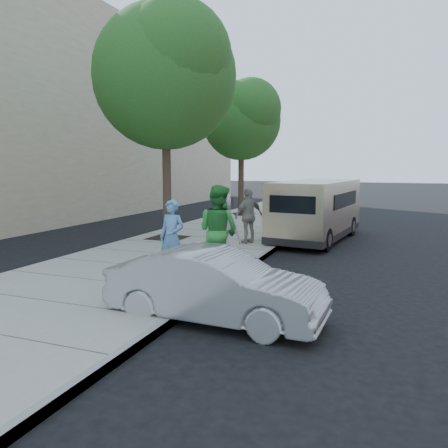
# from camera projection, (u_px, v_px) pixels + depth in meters

# --- Properties ---
(ground) EXTENTS (120.00, 120.00, 0.00)m
(ground) POSITION_uv_depth(u_px,v_px,m) (201.00, 262.00, 11.68)
(ground) COLOR black
(ground) RESTS_ON ground
(sidewalk) EXTENTS (5.00, 60.00, 0.15)m
(sidewalk) POSITION_uv_depth(u_px,v_px,m) (168.00, 257.00, 12.03)
(sidewalk) COLOR gray
(sidewalk) RESTS_ON ground
(curb_face) EXTENTS (0.12, 60.00, 0.16)m
(curb_face) POSITION_uv_depth(u_px,v_px,m) (253.00, 264.00, 11.16)
(curb_face) COLOR gray
(curb_face) RESTS_ON ground
(tree_near) EXTENTS (4.62, 4.60, 7.53)m
(tree_near) POSITION_uv_depth(u_px,v_px,m) (166.00, 72.00, 13.96)
(tree_near) COLOR black
(tree_near) RESTS_ON sidewalk
(tree_far) EXTENTS (3.92, 3.80, 6.49)m
(tree_far) POSITION_uv_depth(u_px,v_px,m) (242.00, 117.00, 21.08)
(tree_far) COLOR black
(tree_far) RESTS_ON sidewalk
(parking_meter) EXTENTS (0.33, 0.14, 1.56)m
(parking_meter) POSITION_uv_depth(u_px,v_px,m) (227.00, 214.00, 11.66)
(parking_meter) COLOR gray
(parking_meter) RESTS_ON sidewalk
(van) EXTENTS (2.47, 5.70, 2.05)m
(van) POSITION_uv_depth(u_px,v_px,m) (317.00, 209.00, 14.98)
(van) COLOR beige
(van) RESTS_ON ground
(sedan) EXTENTS (3.68, 1.41, 1.20)m
(sedan) POSITION_uv_depth(u_px,v_px,m) (215.00, 286.00, 7.19)
(sedan) COLOR #A5A8AB
(sedan) RESTS_ON ground
(person_officer) EXTENTS (0.64, 0.45, 1.67)m
(person_officer) POSITION_uv_depth(u_px,v_px,m) (172.00, 237.00, 9.75)
(person_officer) COLOR #5C92C5
(person_officer) RESTS_ON sidewalk
(person_green_shirt) EXTENTS (1.14, 0.99, 2.01)m
(person_green_shirt) POSITION_uv_depth(u_px,v_px,m) (218.00, 231.00, 9.49)
(person_green_shirt) COLOR #2D8A36
(person_green_shirt) RESTS_ON sidewalk
(person_gray_shirt) EXTENTS (0.91, 0.62, 1.79)m
(person_gray_shirt) POSITION_uv_depth(u_px,v_px,m) (222.00, 230.00, 10.41)
(person_gray_shirt) COLOR #B4B4B7
(person_gray_shirt) RESTS_ON sidewalk
(person_striped_polo) EXTENTS (0.93, 1.06, 1.72)m
(person_striped_polo) POSITION_uv_depth(u_px,v_px,m) (249.00, 216.00, 13.62)
(person_striped_polo) COLOR gray
(person_striped_polo) RESTS_ON sidewalk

